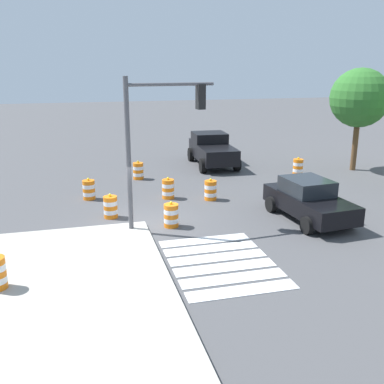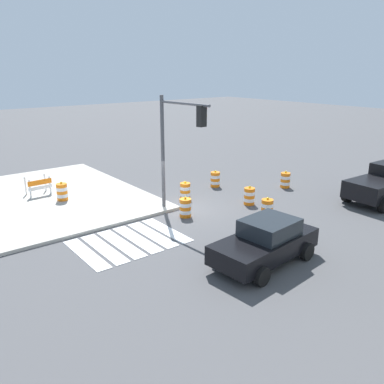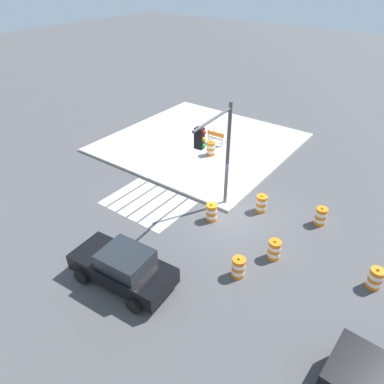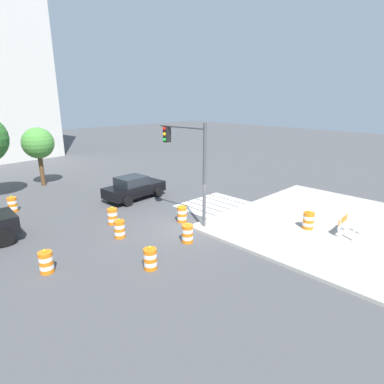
{
  "view_description": "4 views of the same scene",
  "coord_description": "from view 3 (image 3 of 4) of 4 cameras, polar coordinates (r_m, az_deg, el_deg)",
  "views": [
    {
      "loc": [
        16.16,
        -2.34,
        6.03
      ],
      "look_at": [
        1.23,
        1.58,
        1.57
      ],
      "focal_mm": 41.44,
      "sensor_mm": 36.0,
      "label": 1
    },
    {
      "loc": [
        11.21,
        15.11,
        6.82
      ],
      "look_at": [
        0.69,
        1.81,
        1.5
      ],
      "focal_mm": 36.91,
      "sensor_mm": 36.0,
      "label": 2
    },
    {
      "loc": [
        -7.3,
        13.09,
        11.06
      ],
      "look_at": [
        1.38,
        1.3,
        1.47
      ],
      "focal_mm": 33.46,
      "sensor_mm": 36.0,
      "label": 3
    },
    {
      "loc": [
        -11.11,
        -11.55,
        6.83
      ],
      "look_at": [
        1.4,
        1.14,
        1.53
      ],
      "focal_mm": 29.74,
      "sensor_mm": 36.0,
      "label": 4
    }
  ],
  "objects": [
    {
      "name": "sports_car",
      "position": [
        14.73,
        -10.92,
        -11.61
      ],
      "size": [
        4.43,
        2.4,
        1.63
      ],
      "color": "black",
      "rests_on": "ground"
    },
    {
      "name": "sidewalk_corner",
      "position": [
        25.73,
        1.38,
        7.93
      ],
      "size": [
        12.0,
        12.0,
        0.15
      ],
      "primitive_type": "cube",
      "color": "#ADA89E",
      "rests_on": "ground"
    },
    {
      "name": "traffic_barrel_on_sidewalk",
      "position": [
        23.68,
        3.03,
        6.96
      ],
      "size": [
        0.56,
        0.56,
        1.02
      ],
      "color": "orange",
      "rests_on": "sidewalk_corner"
    },
    {
      "name": "ground_plane",
      "position": [
        18.63,
        5.82,
        -3.4
      ],
      "size": [
        120.0,
        120.0,
        0.0
      ],
      "primitive_type": "plane",
      "color": "#474749"
    },
    {
      "name": "traffic_barrel_lane_center",
      "position": [
        16.25,
        27.17,
        -12.15
      ],
      "size": [
        0.56,
        0.56,
        1.02
      ],
      "color": "orange",
      "rests_on": "ground"
    },
    {
      "name": "traffic_barrel_median_far",
      "position": [
        17.87,
        3.13,
        -3.24
      ],
      "size": [
        0.56,
        0.56,
        1.02
      ],
      "color": "orange",
      "rests_on": "ground"
    },
    {
      "name": "traffic_barrel_opposite_curb",
      "position": [
        16.14,
        12.97,
        -8.93
      ],
      "size": [
        0.56,
        0.56,
        1.02
      ],
      "color": "orange",
      "rests_on": "ground"
    },
    {
      "name": "construction_barricade",
      "position": [
        25.23,
        3.97,
        8.94
      ],
      "size": [
        1.3,
        0.83,
        1.0
      ],
      "color": "silver",
      "rests_on": "sidewalk_corner"
    },
    {
      "name": "traffic_barrel_crosswalk_end",
      "position": [
        18.81,
        10.99,
        -1.8
      ],
      "size": [
        0.56,
        0.56,
        1.02
      ],
      "color": "orange",
      "rests_on": "ground"
    },
    {
      "name": "traffic_light_pole",
      "position": [
        16.43,
        4.08,
        7.33
      ],
      "size": [
        0.57,
        3.29,
        5.5
      ],
      "color": "#4C4C51",
      "rests_on": "sidewalk_corner"
    },
    {
      "name": "crosswalk_stripes",
      "position": [
        19.43,
        -7.1,
        -1.74
      ],
      "size": [
        4.35,
        3.2,
        0.02
      ],
      "color": "silver",
      "rests_on": "ground"
    },
    {
      "name": "traffic_barrel_median_near",
      "position": [
        18.7,
        19.83,
        -3.63
      ],
      "size": [
        0.56,
        0.56,
        1.02
      ],
      "color": "orange",
      "rests_on": "ground"
    },
    {
      "name": "traffic_barrel_near_corner",
      "position": [
        15.09,
        7.43,
        -11.8
      ],
      "size": [
        0.56,
        0.56,
        1.02
      ],
      "color": "orange",
      "rests_on": "ground"
    }
  ]
}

